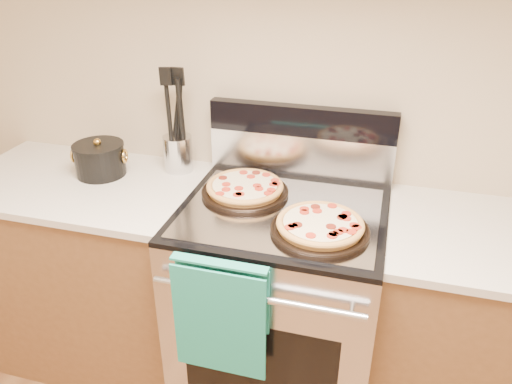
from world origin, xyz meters
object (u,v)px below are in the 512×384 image
(range_body, at_px, (280,308))
(pepperoni_pizza_front, at_px, (320,226))
(pepperoni_pizza_back, at_px, (245,189))
(saucepan, at_px, (100,161))
(utensil_crock, at_px, (178,153))

(range_body, distance_m, pepperoni_pizza_front, 0.54)
(range_body, height_order, pepperoni_pizza_back, pepperoni_pizza_back)
(pepperoni_pizza_back, xyz_separation_m, saucepan, (-0.65, 0.04, 0.02))
(range_body, bearing_deg, pepperoni_pizza_back, 157.40)
(range_body, xyz_separation_m, utensil_crock, (-0.52, 0.24, 0.54))
(pepperoni_pizza_back, relative_size, saucepan, 1.62)
(range_body, relative_size, pepperoni_pizza_front, 2.71)
(pepperoni_pizza_back, bearing_deg, saucepan, 176.72)
(pepperoni_pizza_back, bearing_deg, pepperoni_pizza_front, -31.56)
(range_body, bearing_deg, pepperoni_pizza_front, -39.54)
(pepperoni_pizza_back, xyz_separation_m, pepperoni_pizza_front, (0.33, -0.20, -0.00))
(range_body, height_order, pepperoni_pizza_front, pepperoni_pizza_front)
(saucepan, bearing_deg, pepperoni_pizza_front, -13.64)
(pepperoni_pizza_front, relative_size, utensil_crock, 2.14)
(pepperoni_pizza_front, bearing_deg, saucepan, 166.36)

